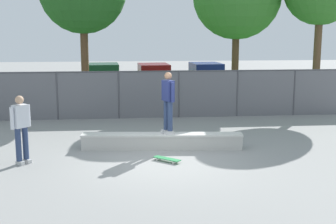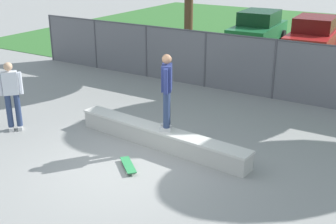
# 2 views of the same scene
# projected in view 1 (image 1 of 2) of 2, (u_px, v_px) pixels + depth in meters

# --- Properties ---
(ground_plane) EXTENTS (80.00, 80.00, 0.00)m
(ground_plane) POSITION_uv_depth(u_px,v_px,m) (163.00, 162.00, 12.04)
(ground_plane) COLOR gray
(grass_strip) EXTENTS (28.83, 20.00, 0.02)m
(grass_strip) POSITION_uv_depth(u_px,v_px,m) (140.00, 86.00, 28.25)
(grass_strip) COLOR #336B2D
(grass_strip) RESTS_ON ground
(concrete_ledge) EXTENTS (4.79, 0.91, 0.47)m
(concrete_ledge) POSITION_uv_depth(u_px,v_px,m) (162.00, 141.00, 13.36)
(concrete_ledge) COLOR #B7B5AD
(concrete_ledge) RESTS_ON ground
(skateboarder) EXTENTS (0.40, 0.55, 1.82)m
(skateboarder) POSITION_uv_depth(u_px,v_px,m) (168.00, 100.00, 13.17)
(skateboarder) COLOR beige
(skateboarder) RESTS_ON concrete_ledge
(skateboard) EXTENTS (0.74, 0.68, 0.09)m
(skateboard) POSITION_uv_depth(u_px,v_px,m) (167.00, 159.00, 12.10)
(skateboard) COLOR #2D8C4C
(skateboard) RESTS_ON ground
(chainlink_fence) EXTENTS (16.90, 0.07, 1.90)m
(chainlink_fence) POSITION_uv_depth(u_px,v_px,m) (149.00, 93.00, 17.98)
(chainlink_fence) COLOR #4C4C51
(chainlink_fence) RESTS_ON ground
(car_green) EXTENTS (2.21, 4.30, 1.66)m
(car_green) POSITION_uv_depth(u_px,v_px,m) (104.00, 79.00, 24.95)
(car_green) COLOR #1E6638
(car_green) RESTS_ON ground
(car_red) EXTENTS (2.21, 4.30, 1.66)m
(car_red) POSITION_uv_depth(u_px,v_px,m) (154.00, 79.00, 24.76)
(car_red) COLOR #B21E1E
(car_red) RESTS_ON ground
(car_blue) EXTENTS (2.21, 4.30, 1.66)m
(car_blue) POSITION_uv_depth(u_px,v_px,m) (206.00, 78.00, 25.45)
(car_blue) COLOR #233D9E
(car_blue) RESTS_ON ground
(bystander) EXTENTS (0.45, 0.47, 1.82)m
(bystander) POSITION_uv_depth(u_px,v_px,m) (21.00, 126.00, 11.75)
(bystander) COLOR beige
(bystander) RESTS_ON ground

